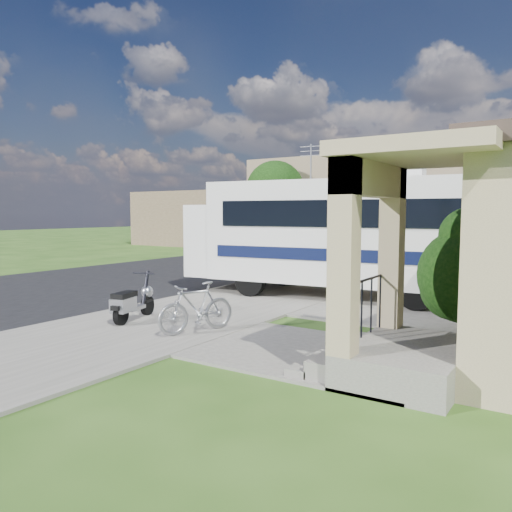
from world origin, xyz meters
The scene contains 18 objects.
ground centered at (0.00, 0.00, 0.00)m, with size 120.00×120.00×0.00m, color #244512.
street_slab centered at (-7.50, 10.00, 0.01)m, with size 9.00×80.00×0.02m, color black.
sidewalk_slab centered at (-1.00, 10.00, 0.03)m, with size 4.00×80.00×0.06m, color #605C56.
driveway_slab centered at (1.50, 4.50, 0.03)m, with size 7.00×6.00×0.05m, color #605C56.
walk_slab centered at (3.00, -1.00, 0.03)m, with size 4.00×3.00×0.05m, color #605C56.
warehouse centered at (0.00, 13.97, 1.99)m, with size 12.50×8.40×5.04m.
distant_bldg_far centered at (-17.00, 22.00, 2.00)m, with size 10.00×8.00×4.00m, color brown.
distant_bldg_near centered at (-15.00, 34.00, 1.60)m, with size 8.00×7.00×3.20m, color #7A624C.
street_tree_a centered at (-3.70, 9.05, 3.25)m, with size 2.44×2.40×4.58m.
street_tree_b centered at (-3.70, 19.05, 3.39)m, with size 2.44×2.40×4.73m.
street_tree_c centered at (-3.70, 28.05, 3.10)m, with size 2.44×2.40×4.42m.
motorhome centered at (0.83, 4.66, 1.89)m, with size 8.81×3.59×4.40m.
shrub centered at (5.02, 1.76, 1.31)m, with size 2.09×2.00×2.57m.
scooter centered at (-1.51, -1.00, 0.47)m, with size 0.74×1.57×1.04m.
bicycle centered at (0.38, -1.04, 0.51)m, with size 0.48×1.69×1.01m, color #95969C.
pickup_truck centered at (-6.05, 12.48, 0.86)m, with size 2.86×6.20×1.72m, color silver.
van centered at (-6.22, 19.78, 0.89)m, with size 2.48×6.11×1.77m, color silver.
garden_hose centered at (3.43, -0.32, 0.08)m, with size 0.36×0.36×0.16m, color #136319.
Camera 1 is at (6.76, -8.65, 2.46)m, focal length 35.00 mm.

